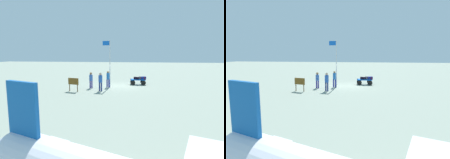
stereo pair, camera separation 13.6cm
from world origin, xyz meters
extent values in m
plane|color=gray|center=(0.00, 0.00, 0.00)|extent=(120.00, 120.00, 0.00)
cube|color=blue|center=(-1.99, -1.28, 0.60)|extent=(1.82, 1.05, 0.10)
cube|color=blue|center=(-1.16, -1.21, 0.60)|extent=(0.16, 0.86, 0.10)
cylinder|color=black|center=(-1.42, -0.76, 0.27)|extent=(0.56, 0.17, 0.55)
cylinder|color=black|center=(-1.33, -1.69, 0.27)|extent=(0.56, 0.17, 0.55)
cylinder|color=black|center=(-2.64, -0.87, 0.27)|extent=(0.56, 0.17, 0.55)
cylinder|color=black|center=(-2.56, -1.80, 0.27)|extent=(0.56, 0.17, 0.55)
cube|color=navy|center=(-2.61, -1.24, 0.81)|extent=(0.67, 0.53, 0.32)
cube|color=black|center=(-1.83, -1.14, 0.79)|extent=(0.68, 0.47, 0.28)
cube|color=maroon|center=(-2.59, -1.27, 0.79)|extent=(0.55, 0.42, 0.29)
cube|color=gray|center=(-2.35, -1.39, 0.82)|extent=(0.52, 0.43, 0.34)
cylinder|color=navy|center=(1.10, 1.05, 0.44)|extent=(0.14, 0.14, 0.87)
cylinder|color=navy|center=(1.30, 1.06, 0.44)|extent=(0.14, 0.14, 0.87)
cylinder|color=#1C5FAF|center=(1.20, 1.05, 1.21)|extent=(0.33, 0.33, 0.69)
sphere|color=#916E48|center=(1.20, 1.05, 1.67)|extent=(0.22, 0.22, 0.22)
cylinder|color=navy|center=(2.80, 1.84, 0.41)|extent=(0.14, 0.14, 0.82)
cylinder|color=navy|center=(2.99, 1.80, 0.41)|extent=(0.14, 0.14, 0.82)
cylinder|color=#315CAB|center=(2.89, 1.82, 1.13)|extent=(0.43, 0.43, 0.62)
sphere|color=#936642|center=(2.89, 1.82, 1.57)|extent=(0.26, 0.26, 0.26)
cylinder|color=navy|center=(1.47, 3.21, 0.43)|extent=(0.14, 0.14, 0.86)
cylinder|color=navy|center=(1.67, 3.18, 0.43)|extent=(0.14, 0.14, 0.86)
cylinder|color=#2654AA|center=(1.57, 3.19, 1.21)|extent=(0.44, 0.44, 0.69)
sphere|color=tan|center=(1.57, 3.19, 1.68)|extent=(0.24, 0.24, 0.24)
cube|color=#1458A4|center=(0.29, 17.08, 2.38)|extent=(0.88, 0.38, 1.30)
cube|color=silver|center=(0.29, 17.08, 1.23)|extent=(1.37, 2.31, 0.08)
cylinder|color=silver|center=(1.00, 0.93, 2.54)|extent=(0.10, 0.10, 5.07)
cube|color=blue|center=(1.42, 0.93, 4.74)|extent=(0.74, 0.07, 0.46)
cylinder|color=#4C3319|center=(3.69, 3.85, 0.34)|extent=(0.08, 0.08, 0.67)
cylinder|color=#4C3319|center=(4.57, 3.62, 0.34)|extent=(0.08, 0.08, 0.67)
cube|color=brown|center=(4.13, 3.74, 0.99)|extent=(1.12, 0.34, 0.63)
camera|label=1|loc=(-2.24, 20.68, 3.61)|focal=29.79mm
camera|label=2|loc=(-2.37, 20.66, 3.61)|focal=29.79mm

